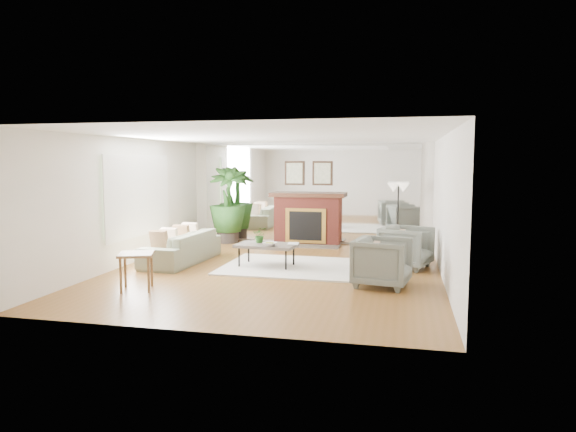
% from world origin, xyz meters
% --- Properties ---
extents(ground, '(7.00, 7.00, 0.00)m').
position_xyz_m(ground, '(0.00, 0.00, 0.00)').
color(ground, brown).
rests_on(ground, ground).
extents(wall_left, '(0.02, 7.00, 2.50)m').
position_xyz_m(wall_left, '(-2.99, 0.00, 1.25)').
color(wall_left, white).
rests_on(wall_left, ground).
extents(wall_right, '(0.02, 7.00, 2.50)m').
position_xyz_m(wall_right, '(2.99, 0.00, 1.25)').
color(wall_right, white).
rests_on(wall_right, ground).
extents(wall_back, '(6.00, 0.02, 2.50)m').
position_xyz_m(wall_back, '(0.00, 3.49, 1.25)').
color(wall_back, white).
rests_on(wall_back, ground).
extents(mirror_panel, '(5.40, 0.04, 2.40)m').
position_xyz_m(mirror_panel, '(0.00, 3.47, 1.25)').
color(mirror_panel, silver).
rests_on(mirror_panel, wall_back).
extents(window_panel, '(0.04, 2.40, 1.50)m').
position_xyz_m(window_panel, '(-2.96, 0.40, 1.35)').
color(window_panel, '#B2E09E').
rests_on(window_panel, wall_left).
extents(fireplace, '(1.85, 0.83, 2.05)m').
position_xyz_m(fireplace, '(0.00, 3.26, 0.66)').
color(fireplace, maroon).
rests_on(fireplace, ground).
extents(area_rug, '(2.97, 2.14, 0.03)m').
position_xyz_m(area_rug, '(0.40, 0.44, 0.02)').
color(area_rug, white).
rests_on(area_rug, ground).
extents(coffee_table, '(1.20, 0.77, 0.46)m').
position_xyz_m(coffee_table, '(-0.25, 0.35, 0.42)').
color(coffee_table, '#5D544A').
rests_on(coffee_table, ground).
extents(sofa, '(0.95, 2.16, 0.62)m').
position_xyz_m(sofa, '(-2.06, 0.43, 0.31)').
color(sofa, gray).
rests_on(sofa, ground).
extents(armchair_back, '(1.12, 1.11, 0.80)m').
position_xyz_m(armchair_back, '(2.38, 0.89, 0.40)').
color(armchair_back, slate).
rests_on(armchair_back, ground).
extents(armchair_front, '(1.01, 0.99, 0.80)m').
position_xyz_m(armchair_front, '(2.00, -0.71, 0.40)').
color(armchair_front, slate).
rests_on(armchair_front, ground).
extents(side_table, '(0.68, 0.68, 0.60)m').
position_xyz_m(side_table, '(-1.80, -1.82, 0.50)').
color(side_table, brown).
rests_on(side_table, ground).
extents(potted_ficus, '(1.15, 1.15, 1.91)m').
position_xyz_m(potted_ficus, '(-2.00, 3.10, 1.02)').
color(potted_ficus, black).
rests_on(potted_ficus, ground).
extents(floor_lamp, '(0.50, 0.28, 1.54)m').
position_xyz_m(floor_lamp, '(2.19, 3.10, 1.31)').
color(floor_lamp, black).
rests_on(floor_lamp, ground).
extents(tabletop_plant, '(0.34, 0.31, 0.30)m').
position_xyz_m(tabletop_plant, '(-0.42, 0.47, 0.61)').
color(tabletop_plant, '#2E5E22').
rests_on(tabletop_plant, coffee_table).
extents(fruit_bowl, '(0.29, 0.29, 0.07)m').
position_xyz_m(fruit_bowl, '(-0.13, 0.15, 0.49)').
color(fruit_bowl, brown).
rests_on(fruit_bowl, coffee_table).
extents(book, '(0.24, 0.30, 0.02)m').
position_xyz_m(book, '(0.16, 0.40, 0.47)').
color(book, brown).
rests_on(book, coffee_table).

